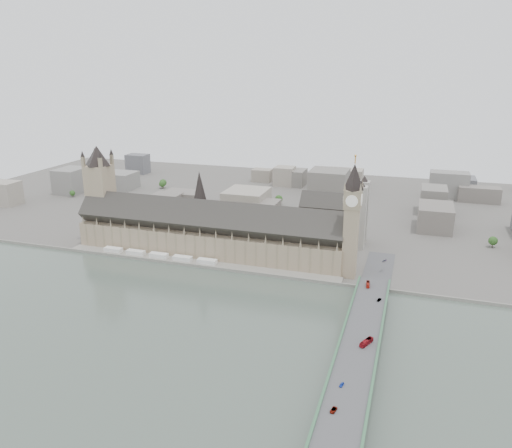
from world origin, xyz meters
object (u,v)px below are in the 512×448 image
(car_silver, at_px, (379,300))
(car_approach, at_px, (384,261))
(westminster_abbey, at_px, (335,219))
(car_grey, at_px, (333,410))
(victoria_tower, at_px, (100,189))
(westminster_bridge, at_px, (364,327))
(car_blue, at_px, (342,385))
(red_bus_south, at_px, (366,342))
(elizabeth_tower, at_px, (352,213))
(palace_of_westminster, at_px, (208,232))
(red_bus_north, at_px, (368,284))

(car_silver, distance_m, car_approach, 81.14)
(westminster_abbey, height_order, car_grey, westminster_abbey)
(car_grey, xyz_separation_m, car_approach, (9.33, 215.28, -0.00))
(victoria_tower, xyz_separation_m, westminster_bridge, (284.00, -113.50, -50.08))
(westminster_abbey, bearing_deg, victoria_tower, -163.50)
(victoria_tower, distance_m, car_blue, 342.69)
(car_grey, distance_m, car_approach, 215.48)
(red_bus_south, height_order, car_silver, red_bus_south)
(westminster_bridge, xyz_separation_m, car_approach, (4.76, 114.19, 5.87))
(westminster_abbey, distance_m, car_approach, 89.34)
(elizabeth_tower, xyz_separation_m, victoria_tower, (-260.00, 18.00, -2.88))
(palace_of_westminster, height_order, car_approach, palace_of_westminster)
(westminster_bridge, relative_size, red_bus_north, 30.81)
(car_approach, bearing_deg, elizabeth_tower, -122.25)
(westminster_bridge, xyz_separation_m, car_grey, (-4.57, -101.09, 5.88))
(elizabeth_tower, height_order, car_silver, elizabeth_tower)
(victoria_tower, xyz_separation_m, red_bus_north, (280.23, -56.57, -43.49))
(victoria_tower, height_order, red_bus_south, victoria_tower)
(elizabeth_tower, distance_m, westminster_abbey, 96.91)
(car_blue, relative_size, car_approach, 0.81)
(red_bus_north, height_order, car_approach, red_bus_north)
(car_approach, bearing_deg, car_blue, -67.83)
(car_silver, height_order, car_approach, car_silver)
(westminster_bridge, bearing_deg, red_bus_south, -82.18)
(car_silver, relative_size, car_approach, 0.95)
(westminster_abbey, xyz_separation_m, red_bus_south, (55.46, -214.40, -13.12))
(red_bus_north, xyz_separation_m, red_bus_south, (8.15, -88.83, 0.24))
(red_bus_south, bearing_deg, red_bus_north, 120.23)
(elizabeth_tower, bearing_deg, westminster_abbey, 107.29)
(westminster_abbey, bearing_deg, car_grey, -80.69)
(car_blue, bearing_deg, car_approach, 101.30)
(westminster_abbey, bearing_deg, red_bus_north, -69.36)
(palace_of_westminster, bearing_deg, victoria_tower, 177.04)
(palace_of_westminster, bearing_deg, westminster_abbey, 34.17)
(car_blue, xyz_separation_m, car_silver, (10.67, 111.93, 0.09))
(victoria_tower, bearing_deg, westminster_abbey, 16.50)
(elizabeth_tower, bearing_deg, car_grey, -84.35)
(red_bus_north, xyz_separation_m, car_approach, (8.54, 57.26, -0.72))
(red_bus_north, bearing_deg, car_blue, -95.53)
(palace_of_westminster, xyz_separation_m, westminster_bridge, (162.00, -107.20, -17.58))
(red_bus_south, bearing_deg, car_grey, -72.38)
(westminster_abbey, height_order, car_blue, westminster_abbey)
(westminster_bridge, height_order, car_blue, car_blue)
(red_bus_south, bearing_deg, victoria_tower, 178.23)
(victoria_tower, bearing_deg, red_bus_north, -11.41)
(victoria_tower, bearing_deg, westminster_bridge, -21.78)
(red_bus_north, distance_m, car_blue, 135.79)
(elizabeth_tower, relative_size, westminster_bridge, 0.33)
(elizabeth_tower, distance_m, westminster_bridge, 111.81)
(victoria_tower, xyz_separation_m, red_bus_south, (288.38, -145.40, -43.24))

